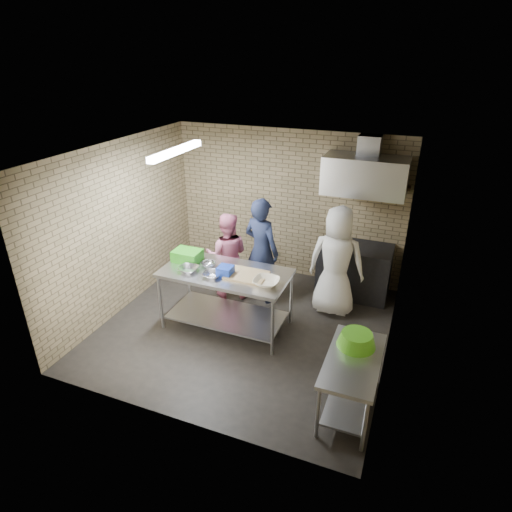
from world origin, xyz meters
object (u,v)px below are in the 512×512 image
at_px(green_crate, 187,255).
at_px(man_navy, 261,251).
at_px(stove, 354,270).
at_px(green_basin, 356,339).
at_px(prep_table, 226,299).
at_px(woman_white, 336,262).
at_px(blue_tub, 225,271).
at_px(bottle_red, 369,177).
at_px(side_counter, 351,384).
at_px(bottle_green, 395,181).
at_px(woman_pink, 227,256).

relative_size(green_crate, man_navy, 0.23).
bearing_deg(stove, green_basin, -80.24).
bearing_deg(green_basin, man_navy, 136.78).
relative_size(prep_table, woman_white, 1.05).
distance_m(blue_tub, man_navy, 1.07).
height_order(bottle_red, woman_white, bottle_red).
distance_m(prep_table, green_crate, 0.90).
xyz_separation_m(side_counter, bottle_green, (0.00, 2.99, 1.64)).
bearing_deg(woman_white, green_crate, 21.23).
distance_m(prep_table, stove, 2.36).
bearing_deg(man_navy, green_crate, 60.21).
bearing_deg(prep_table, blue_tub, -63.43).
bearing_deg(prep_table, woman_pink, 113.63).
height_order(green_crate, blue_tub, green_crate).
distance_m(prep_table, green_basin, 2.24).
height_order(bottle_green, woman_white, bottle_green).
distance_m(prep_table, man_navy, 1.07).
bearing_deg(bottle_green, woman_pink, -156.19).
height_order(woman_pink, woman_white, woman_white).
bearing_deg(blue_tub, bottle_red, 51.43).
distance_m(bottle_green, woman_pink, 2.97).
distance_m(prep_table, woman_white, 1.81).
distance_m(prep_table, bottle_green, 3.24).
xyz_separation_m(green_basin, woman_white, (-0.63, 1.81, 0.06)).
height_order(green_basin, bottle_red, bottle_red).
height_order(stove, green_basin, green_basin).
relative_size(side_counter, green_crate, 2.86).
xyz_separation_m(prep_table, woman_pink, (-0.38, 0.86, 0.28)).
xyz_separation_m(bottle_red, woman_pink, (-2.06, -1.09, -1.28)).
xyz_separation_m(green_basin, bottle_red, (-0.38, 2.74, 1.19)).
distance_m(green_basin, bottle_red, 3.01).
height_order(stove, woman_pink, woman_pink).
relative_size(stove, man_navy, 0.67).
bearing_deg(bottle_red, green_crate, -142.51).
relative_size(green_crate, woman_white, 0.23).
distance_m(side_counter, bottle_red, 3.44).
bearing_deg(bottle_red, stove, -101.77).
distance_m(side_counter, bottle_green, 3.41).
relative_size(blue_tub, man_navy, 0.12).
relative_size(prep_table, green_basin, 4.11).
distance_m(blue_tub, bottle_green, 3.06).
relative_size(side_counter, bottle_red, 6.67).
distance_m(green_crate, woman_white, 2.32).
xyz_separation_m(side_counter, woman_white, (-0.65, 2.06, 0.52)).
bearing_deg(bottle_red, bottle_green, 0.00).
distance_m(man_navy, woman_pink, 0.61).
bearing_deg(stove, woman_white, -106.16).
bearing_deg(green_crate, prep_table, -9.73).
bearing_deg(green_crate, stove, 34.24).
relative_size(green_crate, blue_tub, 2.00).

